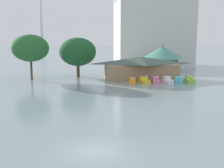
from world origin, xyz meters
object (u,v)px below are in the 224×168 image
Objects in this scene: pedal_boat_orange at (133,81)px; shoreline_tree_mid at (78,52)px; pedal_boat_cyan at (178,81)px; boathouse at (141,67)px; pedal_boat_white at (168,81)px; pedal_boat_lime at (189,80)px; shoreline_tree_tall_left at (30,48)px; pedal_boat_yellow at (144,81)px; green_roof_pavilion at (163,57)px; distant_broadcast_tower at (40,1)px; pedal_boat_pink at (156,80)px; background_building_block at (152,32)px.

pedal_boat_orange is 17.57m from shoreline_tree_mid.
boathouse is (-6.22, 7.22, 2.13)m from pedal_boat_cyan.
pedal_boat_lime is (4.74, 0.24, -0.03)m from pedal_boat_white.
pedal_boat_cyan is 32.93m from shoreline_tree_tall_left.
shoreline_tree_mid is (-23.07, 12.46, 5.54)m from pedal_boat_lime.
green_roof_pavilion is at bearing 144.61° from pedal_boat_yellow.
distant_broadcast_tower reaches higher than shoreline_tree_mid.
pedal_boat_cyan is at bearing -81.93° from pedal_boat_lime.
pedal_boat_cyan is 0.02× the size of distant_broadcast_tower.
pedal_boat_lime is at bearing 83.48° from pedal_boat_white.
distant_broadcast_tower reaches higher than green_roof_pavilion.
pedal_boat_lime is at bearing -14.85° from shoreline_tree_tall_left.
boathouse is at bearing -4.76° from shoreline_tree_tall_left.
pedal_boat_orange is 0.02× the size of distant_broadcast_tower.
pedal_boat_white is at bearing -60.31° from boathouse.
boathouse is at bearing -21.55° from shoreline_tree_mid.
pedal_boat_orange is at bearing -115.45° from boathouse.
pedal_boat_yellow is 0.02× the size of distant_broadcast_tower.
shoreline_tree_mid is at bearing -158.19° from green_roof_pavilion.
shoreline_tree_mid is (-14.31, 5.65, 3.40)m from boathouse.
boathouse reaches higher than pedal_boat_white.
distant_broadcast_tower is (-71.17, 301.31, 61.32)m from pedal_boat_cyan.
pedal_boat_pink is at bearing -120.21° from pedal_boat_white.
distant_broadcast_tower reaches higher than shoreline_tree_tall_left.
green_roof_pavilion reaches higher than pedal_boat_white.
pedal_boat_white is 1.04× the size of pedal_boat_cyan.
background_building_block is (26.22, 28.90, 6.02)m from shoreline_tree_mid.
pedal_boat_white is at bearing -34.73° from shoreline_tree_mid.
shoreline_tree_tall_left is (-26.49, 8.27, 6.51)m from pedal_boat_pink.
boathouse is 1.82× the size of shoreline_tree_mid.
green_roof_pavilion is at bearing 176.02° from pedal_boat_lime.
pedal_boat_orange is at bearing -77.66° from pedal_boat_pink.
background_building_block is (12.62, 40.86, 11.58)m from pedal_boat_yellow.
shoreline_tree_mid reaches higher than boathouse.
distant_broadcast_tower is at bearing 99.96° from shoreline_tree_mid.
shoreline_tree_tall_left is (-21.47, 8.85, 6.55)m from pedal_boat_orange.
pedal_boat_cyan is 0.27× the size of shoreline_tree_tall_left.
boathouse is 25.17m from shoreline_tree_tall_left.
background_building_block is (10.12, 40.76, 11.56)m from pedal_boat_pink.
pedal_boat_cyan is at bearing -49.26° from boathouse.
green_roof_pavilion is at bearing -175.62° from pedal_boat_cyan.
pedal_boat_lime is 43.07m from background_building_block.
distant_broadcast_tower is at bearing 106.50° from background_building_block.
shoreline_tree_tall_left is at bearing 175.24° from boathouse.
background_building_block reaches higher than pedal_boat_lime.
pedal_boat_pink is (2.50, 0.09, 0.01)m from pedal_boat_yellow.
shoreline_tree_tall_left is at bearing -160.93° from shoreline_tree_mid.
pedal_boat_cyan is (2.19, -0.16, -0.03)m from pedal_boat_white.
pedal_boat_yellow is 6.99m from pedal_boat_cyan.
pedal_boat_pink is 1.00× the size of pedal_boat_white.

